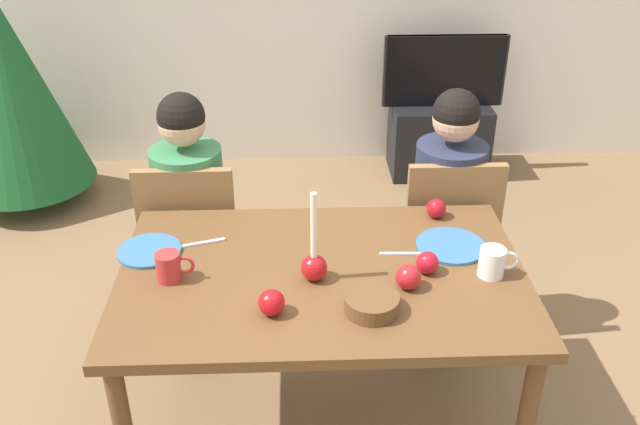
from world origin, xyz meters
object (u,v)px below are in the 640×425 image
at_px(dining_table, 322,291).
at_px(chair_right, 446,235).
at_px(person_left_child, 192,225).
at_px(candle_centerpiece, 314,262).
at_px(tv_stand, 438,139).
at_px(bowl_walnuts, 372,304).
at_px(tv, 444,71).
at_px(apple_near_candle, 436,208).
at_px(apple_far_edge, 271,303).
at_px(mug_right, 493,262).
at_px(christmas_tree, 10,89).
at_px(mug_left, 170,267).
at_px(apple_by_right_mug, 427,263).
at_px(apple_by_left_plate, 408,277).
at_px(chair_left, 193,241).
at_px(plate_right, 451,246).
at_px(person_right_child, 445,220).
at_px(plate_left, 149,251).

height_order(dining_table, chair_right, chair_right).
distance_m(person_left_child, candle_centerpiece, 0.89).
bearing_deg(tv_stand, bowl_walnuts, -106.24).
xyz_separation_m(dining_table, tv, (0.88, 2.30, 0.04)).
distance_m(apple_near_candle, apple_far_edge, 0.86).
bearing_deg(mug_right, apple_near_candle, 106.16).
distance_m(christmas_tree, mug_left, 2.35).
distance_m(mug_right, bowl_walnuts, 0.47).
relative_size(apple_near_candle, apple_by_right_mug, 0.98).
bearing_deg(apple_by_left_plate, candle_centerpiece, 168.30).
xyz_separation_m(chair_left, candle_centerpiece, (0.51, -0.65, 0.31)).
xyz_separation_m(dining_table, chair_right, (0.57, 0.61, -0.15)).
relative_size(mug_right, apple_by_right_mug, 1.72).
distance_m(person_left_child, christmas_tree, 1.81).
bearing_deg(tv, bowl_walnuts, -106.24).
xyz_separation_m(mug_right, apple_far_edge, (-0.74, -0.18, -0.01)).
bearing_deg(dining_table, chair_left, 131.55).
xyz_separation_m(person_left_child, bowl_walnuts, (0.68, -0.86, 0.21)).
height_order(dining_table, chair_left, chair_left).
bearing_deg(mug_right, tv, 82.54).
height_order(candle_centerpiece, apple_by_left_plate, candle_centerpiece).
relative_size(christmas_tree, mug_left, 10.93).
distance_m(dining_table, plate_right, 0.50).
xyz_separation_m(person_left_child, plate_right, (1.01, -0.50, 0.19)).
distance_m(dining_table, tv_stand, 2.50).
height_order(tv_stand, christmas_tree, christmas_tree).
distance_m(dining_table, person_left_child, 0.84).
xyz_separation_m(mug_left, apple_far_edge, (0.34, -0.20, -0.01)).
bearing_deg(christmas_tree, apple_by_left_plate, -45.67).
bearing_deg(apple_by_right_mug, dining_table, 176.93).
height_order(tv_stand, mug_right, mug_right).
bearing_deg(mug_right, person_left_child, 148.48).
bearing_deg(bowl_walnuts, candle_centerpiece, 133.89).
bearing_deg(apple_far_edge, person_right_child, 49.61).
bearing_deg(plate_left, apple_far_edge, -39.84).
distance_m(chair_left, tv, 2.22).
relative_size(plate_left, apple_by_right_mug, 2.91).
relative_size(chair_right, candle_centerpiece, 2.75).
distance_m(plate_right, bowl_walnuts, 0.49).
distance_m(dining_table, mug_left, 0.53).
distance_m(dining_table, christmas_tree, 2.64).
bearing_deg(candle_centerpiece, tv, 68.75).
height_order(person_left_child, christmas_tree, christmas_tree).
height_order(candle_centerpiece, plate_left, candle_centerpiece).
bearing_deg(person_left_child, plate_right, -26.40).
bearing_deg(person_right_child, apple_near_candle, -111.67).
bearing_deg(plate_right, apple_by_left_plate, -128.53).
bearing_deg(mug_left, candle_centerpiece, -1.83).
height_order(apple_near_candle, apple_far_edge, apple_far_edge).
relative_size(apple_near_candle, apple_by_left_plate, 0.91).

